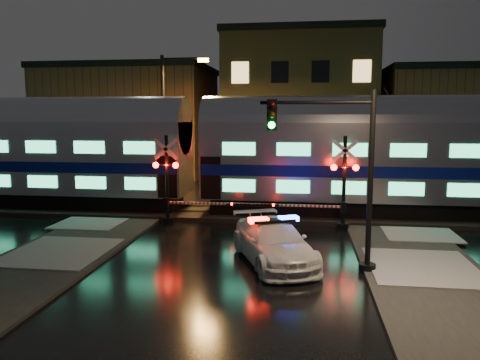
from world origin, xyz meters
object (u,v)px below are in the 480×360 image
(police_car, at_px, (273,242))
(crossing_signal_right, at_px, (336,192))
(crossing_signal_left, at_px, (174,188))
(traffic_light, at_px, (341,177))
(streetlight, at_px, (168,118))

(police_car, height_order, crossing_signal_right, crossing_signal_right)
(crossing_signal_left, xyz_separation_m, traffic_light, (7.25, -5.79, 1.42))
(police_car, distance_m, crossing_signal_left, 7.21)
(crossing_signal_right, bearing_deg, traffic_light, -92.53)
(traffic_light, bearing_deg, crossing_signal_right, 81.49)
(police_car, relative_size, traffic_light, 0.92)
(streetlight, bearing_deg, traffic_light, -52.90)
(crossing_signal_left, bearing_deg, streetlight, 108.09)
(crossing_signal_right, height_order, streetlight, streetlight)
(crossing_signal_right, distance_m, streetlight, 12.23)
(crossing_signal_left, bearing_deg, crossing_signal_right, 0.00)
(crossing_signal_right, relative_size, crossing_signal_left, 1.00)
(crossing_signal_right, distance_m, crossing_signal_left, 7.51)
(crossing_signal_left, height_order, traffic_light, traffic_light)
(crossing_signal_right, distance_m, traffic_light, 5.97)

